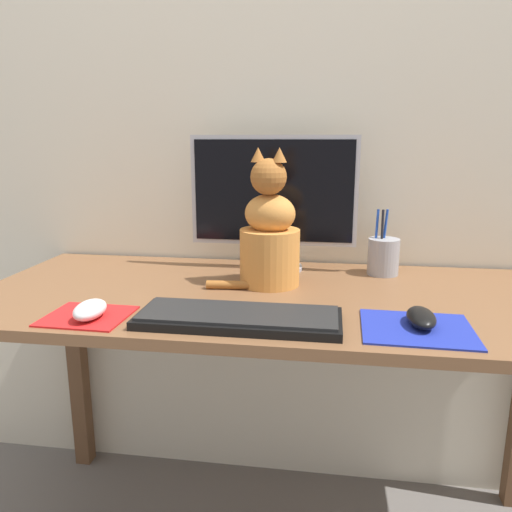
% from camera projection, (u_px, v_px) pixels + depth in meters
% --- Properties ---
extents(wall_back, '(7.00, 0.04, 2.50)m').
position_uv_depth(wall_back, '(293.00, 88.00, 1.44)').
color(wall_back, beige).
rests_on(wall_back, ground_plane).
extents(desk, '(1.49, 0.65, 0.74)m').
position_uv_depth(desk, '(278.00, 330.00, 1.24)').
color(desk, brown).
rests_on(desk, ground_plane).
extents(monitor, '(0.47, 0.17, 0.38)m').
position_uv_depth(monitor, '(273.00, 199.00, 1.40)').
color(monitor, '#B2B2B7').
rests_on(monitor, desk).
extents(keyboard, '(0.42, 0.16, 0.02)m').
position_uv_depth(keyboard, '(239.00, 318.00, 1.02)').
color(keyboard, black).
rests_on(keyboard, desk).
extents(mousepad_left, '(0.18, 0.16, 0.00)m').
position_uv_depth(mousepad_left, '(87.00, 316.00, 1.05)').
color(mousepad_left, red).
rests_on(mousepad_left, desk).
extents(mousepad_right, '(0.22, 0.19, 0.00)m').
position_uv_depth(mousepad_right, '(417.00, 329.00, 0.99)').
color(mousepad_right, '#1E2D9E').
rests_on(mousepad_right, desk).
extents(computer_mouse_left, '(0.06, 0.10, 0.04)m').
position_uv_depth(computer_mouse_left, '(90.00, 310.00, 1.03)').
color(computer_mouse_left, white).
rests_on(computer_mouse_left, mousepad_left).
extents(computer_mouse_right, '(0.06, 0.11, 0.03)m').
position_uv_depth(computer_mouse_right, '(421.00, 318.00, 0.99)').
color(computer_mouse_right, black).
rests_on(computer_mouse_right, mousepad_right).
extents(cat, '(0.25, 0.19, 0.35)m').
position_uv_depth(cat, '(269.00, 235.00, 1.26)').
color(cat, '#D6893D').
rests_on(cat, desk).
extents(pen_cup, '(0.09, 0.09, 0.18)m').
position_uv_depth(pen_cup, '(383.00, 256.00, 1.38)').
color(pen_cup, '#99999E').
rests_on(pen_cup, desk).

